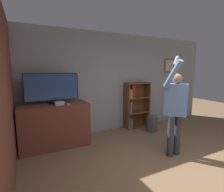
{
  "coord_description": "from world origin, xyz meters",
  "views": [
    {
      "loc": [
        -2.21,
        -1.39,
        1.71
      ],
      "look_at": [
        -0.62,
        1.72,
        1.18
      ],
      "focal_mm": 28.0,
      "sensor_mm": 36.0,
      "label": 1
    }
  ],
  "objects": [
    {
      "name": "person",
      "position": [
        0.41,
        1.0,
        0.99
      ],
      "size": [
        0.56,
        0.55,
        1.94
      ],
      "rotation": [
        0.0,
        0.0,
        -0.91
      ],
      "color": "#383842",
      "rests_on": "ground_plane"
    },
    {
      "name": "remote_loose",
      "position": [
        -1.38,
        2.3,
        0.97
      ],
      "size": [
        0.04,
        0.14,
        0.02
      ],
      "color": "white",
      "rests_on": "tv_ledge"
    },
    {
      "name": "wall_back",
      "position": [
        0.01,
        2.99,
        1.35
      ],
      "size": [
        6.82,
        0.09,
        2.7
      ],
      "color": "#9EA3A8",
      "rests_on": "ground_plane"
    },
    {
      "name": "wall_side_brick",
      "position": [
        -2.44,
        1.48,
        1.35
      ],
      "size": [
        0.06,
        4.56,
        2.7
      ],
      "color": "brown",
      "rests_on": "ground_plane"
    },
    {
      "name": "game_console",
      "position": [
        -1.55,
        2.38,
        1.0
      ],
      "size": [
        0.19,
        0.18,
        0.07
      ],
      "color": "silver",
      "rests_on": "tv_ledge"
    },
    {
      "name": "ground_plane",
      "position": [
        0.0,
        0.0,
        0.0
      ],
      "size": [
        14.0,
        14.0,
        0.0
      ],
      "primitive_type": "plane",
      "color": "#846647"
    },
    {
      "name": "television",
      "position": [
        -1.64,
        2.61,
        1.31
      ],
      "size": [
        1.15,
        0.22,
        0.67
      ],
      "color": "black",
      "rests_on": "tv_ledge"
    },
    {
      "name": "bookshelf",
      "position": [
        0.7,
        2.81,
        0.67
      ],
      "size": [
        0.78,
        0.28,
        1.34
      ],
      "color": "brown",
      "rests_on": "ground_plane"
    },
    {
      "name": "tv_ledge",
      "position": [
        -1.64,
        2.54,
        0.48
      ],
      "size": [
        1.47,
        0.65,
        0.96
      ],
      "color": "brown",
      "rests_on": "ground_plane"
    },
    {
      "name": "waste_bin",
      "position": [
        0.93,
        2.3,
        0.21
      ],
      "size": [
        0.3,
        0.3,
        0.43
      ],
      "color": "#4C4C51",
      "rests_on": "ground_plane"
    }
  ]
}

